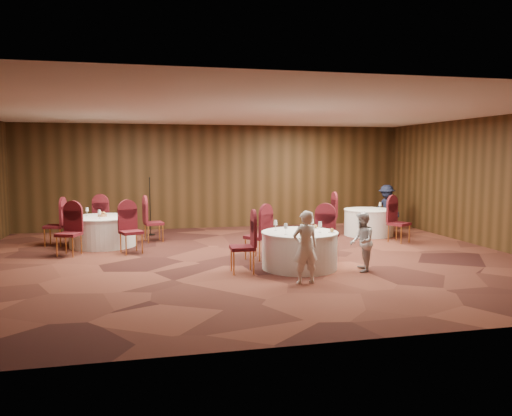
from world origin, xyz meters
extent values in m
plane|color=black|center=(0.00, 0.00, 0.00)|extent=(12.00, 12.00, 0.00)
plane|color=silver|center=(0.00, 0.00, 3.20)|extent=(12.00, 12.00, 0.00)
plane|color=black|center=(0.00, 5.00, 1.60)|extent=(12.00, 0.00, 12.00)
plane|color=black|center=(0.00, -5.00, 1.60)|extent=(12.00, 0.00, 12.00)
plane|color=black|center=(6.00, 0.00, 1.60)|extent=(0.00, 10.00, 10.00)
cylinder|color=white|center=(0.81, -1.08, 0.36)|extent=(1.50, 1.50, 0.72)
cylinder|color=white|center=(0.81, -1.08, 0.72)|extent=(1.53, 1.53, 0.03)
cylinder|color=white|center=(-3.23, 2.38, 0.36)|extent=(1.62, 1.62, 0.72)
cylinder|color=white|center=(-3.23, 2.38, 0.72)|extent=(1.65, 1.65, 0.03)
cylinder|color=white|center=(4.00, 2.49, 0.36)|extent=(1.37, 1.37, 0.72)
cylinder|color=white|center=(4.00, 2.49, 0.72)|extent=(1.40, 1.40, 0.03)
cylinder|color=silver|center=(0.44, -1.34, 0.74)|extent=(0.06, 0.06, 0.01)
cylinder|color=silver|center=(0.44, -1.34, 0.80)|extent=(0.01, 0.01, 0.11)
cone|color=silver|center=(0.44, -1.34, 0.91)|extent=(0.08, 0.08, 0.10)
cylinder|color=silver|center=(1.17, -1.25, 0.74)|extent=(0.06, 0.06, 0.01)
cylinder|color=silver|center=(1.17, -1.25, 0.80)|extent=(0.01, 0.01, 0.11)
cone|color=silver|center=(1.17, -1.25, 0.91)|extent=(0.08, 0.08, 0.10)
cylinder|color=silver|center=(1.18, -0.75, 0.74)|extent=(0.06, 0.06, 0.01)
cylinder|color=silver|center=(1.18, -0.75, 0.80)|extent=(0.01, 0.01, 0.11)
cone|color=silver|center=(1.18, -0.75, 0.91)|extent=(0.08, 0.08, 0.10)
cylinder|color=silver|center=(0.70, -1.53, 0.74)|extent=(0.06, 0.06, 0.01)
cylinder|color=silver|center=(0.70, -1.53, 0.80)|extent=(0.01, 0.01, 0.11)
cone|color=silver|center=(0.70, -1.53, 0.91)|extent=(0.08, 0.08, 0.10)
cylinder|color=silver|center=(0.37, -0.83, 0.74)|extent=(0.06, 0.06, 0.01)
cylinder|color=silver|center=(0.37, -0.83, 0.80)|extent=(0.01, 0.01, 0.11)
cone|color=silver|center=(0.37, -0.83, 0.91)|extent=(0.08, 0.08, 0.10)
cylinder|color=white|center=(0.78, -1.59, 0.75)|extent=(0.15, 0.15, 0.01)
sphere|color=#9E6B33|center=(0.78, -1.59, 0.79)|extent=(0.08, 0.08, 0.08)
cylinder|color=white|center=(1.39, -1.32, 0.75)|extent=(0.15, 0.15, 0.01)
sphere|color=#9E6B33|center=(1.39, -1.32, 0.79)|extent=(0.08, 0.08, 0.08)
cylinder|color=white|center=(1.26, -0.74, 0.75)|extent=(0.15, 0.15, 0.01)
sphere|color=#9E6B33|center=(1.26, -0.74, 0.79)|extent=(0.08, 0.08, 0.08)
cylinder|color=silver|center=(-2.81, 2.55, 0.74)|extent=(0.06, 0.06, 0.01)
cylinder|color=silver|center=(-2.81, 2.55, 0.80)|extent=(0.01, 0.01, 0.11)
cone|color=silver|center=(-2.81, 2.55, 0.91)|extent=(0.08, 0.08, 0.10)
cylinder|color=silver|center=(-3.62, 2.63, 0.74)|extent=(0.06, 0.06, 0.01)
cylinder|color=silver|center=(-3.62, 2.63, 0.80)|extent=(0.01, 0.01, 0.11)
cone|color=silver|center=(-3.62, 2.63, 0.91)|extent=(0.08, 0.08, 0.10)
cylinder|color=silver|center=(-3.27, 1.97, 0.74)|extent=(0.06, 0.06, 0.01)
cylinder|color=silver|center=(-3.27, 1.97, 0.80)|extent=(0.01, 0.01, 0.11)
cone|color=silver|center=(-3.27, 1.97, 0.91)|extent=(0.08, 0.08, 0.10)
cylinder|color=#905B39|center=(-3.23, 2.38, 0.77)|extent=(0.22, 0.22, 0.06)
sphere|color=#9E6B33|center=(-3.26, 2.40, 0.83)|extent=(0.07, 0.07, 0.07)
sphere|color=#9E6B33|center=(-3.19, 2.36, 0.83)|extent=(0.07, 0.07, 0.07)
cylinder|color=silver|center=(4.21, 2.24, 0.74)|extent=(0.06, 0.06, 0.01)
cylinder|color=silver|center=(4.21, 2.24, 0.80)|extent=(0.01, 0.01, 0.11)
cone|color=silver|center=(4.21, 2.24, 0.91)|extent=(0.08, 0.08, 0.10)
cylinder|color=black|center=(-2.05, 3.89, 0.01)|extent=(0.24, 0.24, 0.02)
cylinder|color=black|center=(-2.05, 3.89, 0.83)|extent=(0.02, 0.02, 1.63)
cylinder|color=black|center=(-2.05, 3.94, 1.62)|extent=(0.04, 0.12, 0.04)
imported|color=silver|center=(0.54, -2.24, 0.65)|extent=(0.50, 0.35, 1.30)
imported|color=silver|center=(1.90, -1.61, 0.58)|extent=(0.61, 0.69, 1.17)
imported|color=#161A31|center=(4.96, 3.30, 0.69)|extent=(0.89, 1.02, 1.37)
camera|label=1|loc=(-2.21, -10.48, 2.25)|focal=35.00mm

